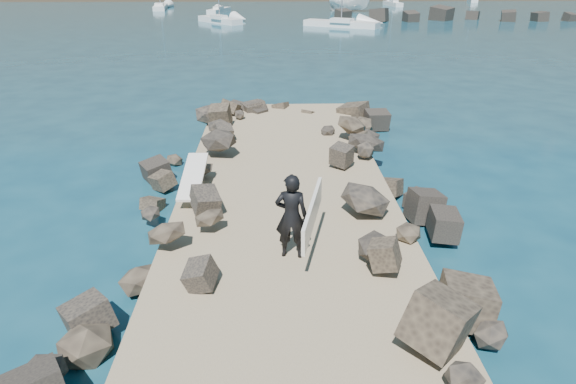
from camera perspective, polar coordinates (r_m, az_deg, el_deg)
name	(u,v)px	position (r m, az deg, el deg)	size (l,w,h in m)	color
ground	(287,228)	(13.91, -0.13, -3.97)	(800.00, 800.00, 0.00)	#0F384C
jetty	(289,257)	(12.02, 0.15, -7.18)	(6.00, 26.00, 0.60)	#8C7759
riprap_left	(167,240)	(12.61, -13.28, -5.25)	(2.60, 22.00, 1.00)	black
riprap_right	(408,237)	(12.77, 13.24, -4.85)	(2.60, 22.00, 1.00)	black
breakwater_secondary	(550,15)	(76.23, 27.12, 17.13)	(52.00, 4.00, 1.20)	black
surfboard_resting	(193,180)	(14.48, -10.47, 1.33)	(0.57, 2.30, 0.08)	white
boat_imported	(350,2)	(81.51, 6.86, 20.22)	(2.53, 6.73, 2.60)	white
surfer_with_board	(294,216)	(11.02, 0.71, -2.67)	(1.14, 2.36, 1.94)	black
sailboat_e	(160,7)	(86.99, -13.99, 19.33)	(2.59, 7.97, 9.36)	white
sailboat_d	(393,4)	(93.45, 11.58, 19.82)	(2.25, 6.05, 7.26)	white
sailboat_a	(220,20)	(65.11, -7.60, 18.41)	(5.75, 6.54, 8.63)	white
sailboat_b	(219,11)	(78.66, -7.67, 19.35)	(3.02, 6.40, 7.64)	white
sailboat_f	(472,0)	(107.49, 19.78, 19.46)	(2.16, 5.67, 6.84)	white
sailboat_c	(341,24)	(60.79, 5.94, 18.10)	(8.39, 5.79, 10.15)	white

